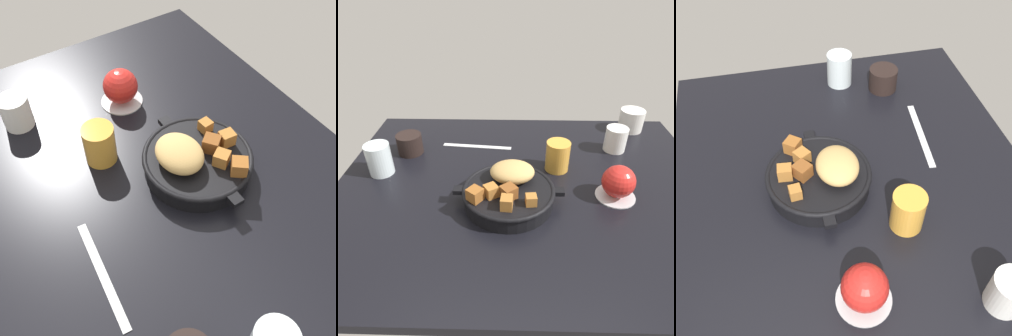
% 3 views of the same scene
% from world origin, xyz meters
% --- Properties ---
extents(ground_plane, '(1.03, 0.81, 0.02)m').
position_xyz_m(ground_plane, '(0.00, 0.00, -0.01)').
color(ground_plane, black).
extents(cast_iron_skillet, '(0.27, 0.23, 0.09)m').
position_xyz_m(cast_iron_skillet, '(-0.04, -0.07, 0.03)').
color(cast_iron_skillet, black).
rests_on(cast_iron_skillet, ground_plane).
extents(saucer_plate, '(0.10, 0.10, 0.01)m').
position_xyz_m(saucer_plate, '(0.23, -0.05, 0.00)').
color(saucer_plate, '#B7BABF').
rests_on(saucer_plate, ground_plane).
extents(red_apple, '(0.08, 0.08, 0.08)m').
position_xyz_m(red_apple, '(0.23, -0.05, 0.05)').
color(red_apple, red).
rests_on(red_apple, saucer_plate).
extents(butter_knife, '(0.22, 0.04, 0.00)m').
position_xyz_m(butter_knife, '(-0.15, 0.20, 0.00)').
color(butter_knife, silver).
rests_on(butter_knife, ground_plane).
extents(juice_glass_amber, '(0.07, 0.07, 0.09)m').
position_xyz_m(juice_glass_amber, '(0.09, 0.08, 0.04)').
color(juice_glass_amber, gold).
rests_on(juice_glass_amber, ground_plane).
extents(coffee_mug_dark, '(0.08, 0.08, 0.06)m').
position_xyz_m(coffee_mug_dark, '(-0.35, 0.16, 0.03)').
color(coffee_mug_dark, black).
rests_on(coffee_mug_dark, ground_plane).
extents(white_creamer_pitcher, '(0.07, 0.07, 0.08)m').
position_xyz_m(white_creamer_pitcher, '(0.29, 0.19, 0.04)').
color(white_creamer_pitcher, white).
rests_on(white_creamer_pitcher, ground_plane).
extents(ceramic_mug_white, '(0.08, 0.08, 0.08)m').
position_xyz_m(ceramic_mug_white, '(0.38, 0.33, 0.04)').
color(ceramic_mug_white, silver).
rests_on(ceramic_mug_white, ground_plane).
extents(water_glass_tall, '(0.07, 0.07, 0.09)m').
position_xyz_m(water_glass_tall, '(-0.41, 0.05, 0.05)').
color(water_glass_tall, silver).
rests_on(water_glass_tall, ground_plane).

